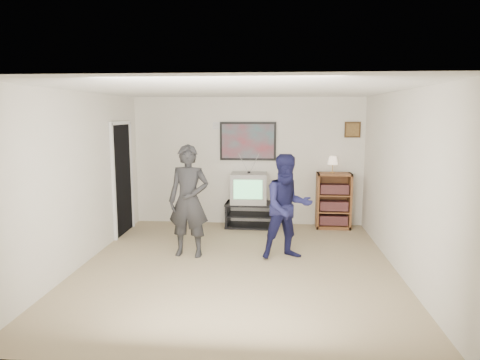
# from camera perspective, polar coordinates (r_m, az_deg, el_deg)

# --- Properties ---
(room_shell) EXTENTS (4.51, 5.00, 2.51)m
(room_shell) POSITION_cam_1_polar(r_m,az_deg,el_deg) (6.30, -0.16, 0.32)
(room_shell) COLOR #97865F
(room_shell) RESTS_ON ground
(media_stand) EXTENTS (0.98, 0.56, 0.48)m
(media_stand) POSITION_cam_1_polar(r_m,az_deg,el_deg) (8.34, 1.42, -4.64)
(media_stand) COLOR black
(media_stand) RESTS_ON room_shell
(crt_television) EXTENTS (0.69, 0.59, 0.58)m
(crt_television) POSITION_cam_1_polar(r_m,az_deg,el_deg) (8.23, 1.19, -1.06)
(crt_television) COLOR gray
(crt_television) RESTS_ON media_stand
(bookshelf) EXTENTS (0.65, 0.37, 1.07)m
(bookshelf) POSITION_cam_1_polar(r_m,az_deg,el_deg) (8.39, 12.35, -2.70)
(bookshelf) COLOR brown
(bookshelf) RESTS_ON room_shell
(table_lamp) EXTENTS (0.20, 0.20, 0.31)m
(table_lamp) POSITION_cam_1_polar(r_m,az_deg,el_deg) (8.31, 12.25, 2.02)
(table_lamp) COLOR #FBDCBE
(table_lamp) RESTS_ON bookshelf
(person_tall) EXTENTS (0.66, 0.47, 1.72)m
(person_tall) POSITION_cam_1_polar(r_m,az_deg,el_deg) (6.59, -6.84, -2.79)
(person_tall) COLOR #232425
(person_tall) RESTS_ON room_shell
(person_short) EXTENTS (0.92, 0.81, 1.59)m
(person_short) POSITION_cam_1_polar(r_m,az_deg,el_deg) (6.48, 6.35, -3.58)
(person_short) COLOR #171841
(person_short) RESTS_ON room_shell
(controller_left) EXTENTS (0.06, 0.13, 0.04)m
(controller_left) POSITION_cam_1_polar(r_m,az_deg,el_deg) (6.75, -7.05, 0.48)
(controller_left) COLOR white
(controller_left) RESTS_ON person_tall
(controller_right) EXTENTS (0.07, 0.14, 0.04)m
(controller_right) POSITION_cam_1_polar(r_m,az_deg,el_deg) (6.69, 6.32, -0.16)
(controller_right) COLOR white
(controller_right) RESTS_ON person_short
(poster) EXTENTS (1.10, 0.03, 0.75)m
(poster) POSITION_cam_1_polar(r_m,az_deg,el_deg) (8.37, 1.06, 5.19)
(poster) COLOR black
(poster) RESTS_ON room_shell
(air_vent) EXTENTS (0.28, 0.02, 0.14)m
(air_vent) POSITION_cam_1_polar(r_m,az_deg,el_deg) (8.42, -2.70, 7.25)
(air_vent) COLOR white
(air_vent) RESTS_ON room_shell
(small_picture) EXTENTS (0.30, 0.03, 0.30)m
(small_picture) POSITION_cam_1_polar(r_m,az_deg,el_deg) (8.48, 14.77, 6.51)
(small_picture) COLOR #382511
(small_picture) RESTS_ON room_shell
(doorway) EXTENTS (0.03, 0.85, 2.00)m
(doorway) POSITION_cam_1_polar(r_m,az_deg,el_deg) (8.04, -15.46, 0.06)
(doorway) COLOR black
(doorway) RESTS_ON room_shell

